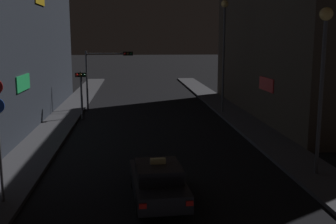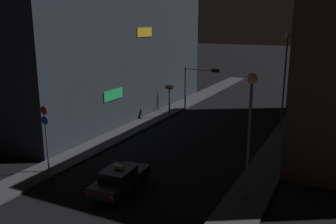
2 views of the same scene
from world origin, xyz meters
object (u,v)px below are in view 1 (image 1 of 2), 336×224
at_px(taxi, 158,181).
at_px(traffic_light_left_kerb, 81,85).
at_px(street_lamp_near_block, 323,58).
at_px(street_lamp_far_block, 224,36).
at_px(traffic_light_overhead, 105,67).

bearing_deg(taxi, traffic_light_left_kerb, 106.15).
height_order(taxi, street_lamp_near_block, street_lamp_near_block).
bearing_deg(street_lamp_far_block, traffic_light_left_kerb, -173.21).
distance_m(traffic_light_left_kerb, street_lamp_near_block, 18.28).
xyz_separation_m(taxi, traffic_light_left_kerb, (-4.60, 15.87, 1.84)).
xyz_separation_m(traffic_light_overhead, street_lamp_near_block, (10.07, -17.86, 1.53)).
distance_m(taxi, traffic_light_overhead, 20.25).
bearing_deg(taxi, street_lamp_near_block, 15.62).
relative_size(traffic_light_overhead, traffic_light_left_kerb, 1.39).
height_order(traffic_light_overhead, street_lamp_far_block, street_lamp_far_block).
xyz_separation_m(taxi, street_lamp_near_block, (6.98, 1.95, 4.40)).
distance_m(taxi, traffic_light_left_kerb, 16.62).
distance_m(traffic_light_overhead, street_lamp_far_block, 10.06).
height_order(traffic_light_left_kerb, street_lamp_near_block, street_lamp_near_block).
distance_m(taxi, street_lamp_far_block, 19.06).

